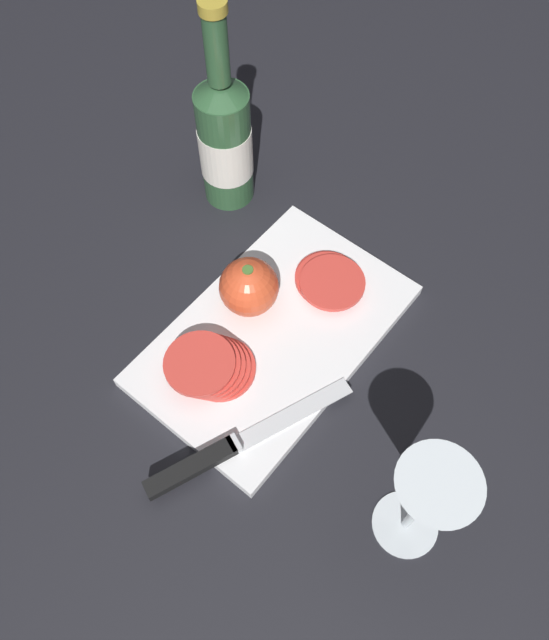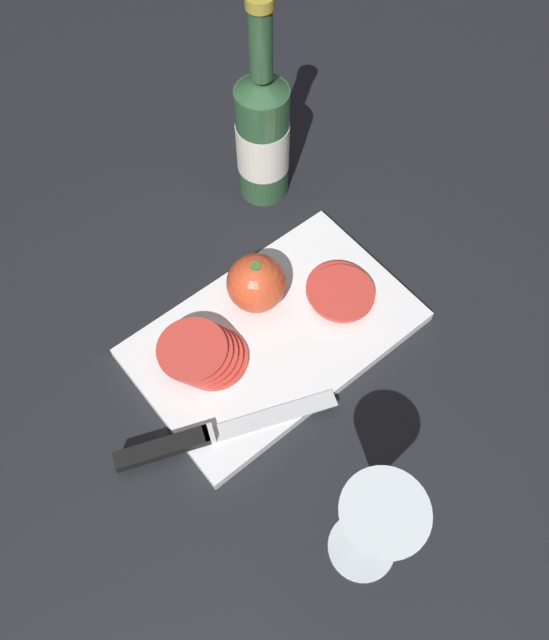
# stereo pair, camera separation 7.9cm
# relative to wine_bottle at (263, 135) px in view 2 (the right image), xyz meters

# --- Properties ---
(ground_plane) EXTENTS (3.00, 3.00, 0.00)m
(ground_plane) POSITION_rel_wine_bottle_xyz_m (-0.16, -0.23, -0.11)
(ground_plane) COLOR black
(cutting_board) EXTENTS (0.36, 0.23, 0.02)m
(cutting_board) POSITION_rel_wine_bottle_xyz_m (-0.15, -0.21, -0.10)
(cutting_board) COLOR white
(cutting_board) RESTS_ON ground_plane
(wine_bottle) EXTENTS (0.08, 0.08, 0.31)m
(wine_bottle) POSITION_rel_wine_bottle_xyz_m (0.00, 0.00, 0.00)
(wine_bottle) COLOR #2D5633
(wine_bottle) RESTS_ON ground_plane
(wine_glass) EXTENTS (0.08, 0.08, 0.18)m
(wine_glass) POSITION_rel_wine_bottle_xyz_m (-0.25, -0.48, 0.02)
(wine_glass) COLOR silver
(wine_glass) RESTS_ON ground_plane
(whole_tomato) EXTENTS (0.08, 0.08, 0.08)m
(whole_tomato) POSITION_rel_wine_bottle_xyz_m (-0.14, -0.16, -0.05)
(whole_tomato) COLOR #DB4C28
(whole_tomato) RESTS_ON cutting_board
(knife) EXTENTS (0.26, 0.12, 0.01)m
(knife) POSITION_rel_wine_bottle_xyz_m (-0.33, -0.26, -0.08)
(knife) COLOR silver
(knife) RESTS_ON cutting_board
(tomato_slice_stack_near) EXTENTS (0.11, 0.10, 0.03)m
(tomato_slice_stack_near) POSITION_rel_wine_bottle_xyz_m (-0.25, -0.19, -0.07)
(tomato_slice_stack_near) COLOR #D63D33
(tomato_slice_stack_near) RESTS_ON cutting_board
(tomato_slice_stack_far) EXTENTS (0.10, 0.10, 0.02)m
(tomato_slice_stack_far) POSITION_rel_wine_bottle_xyz_m (-0.05, -0.22, -0.08)
(tomato_slice_stack_far) COLOR #D63D33
(tomato_slice_stack_far) RESTS_ON cutting_board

